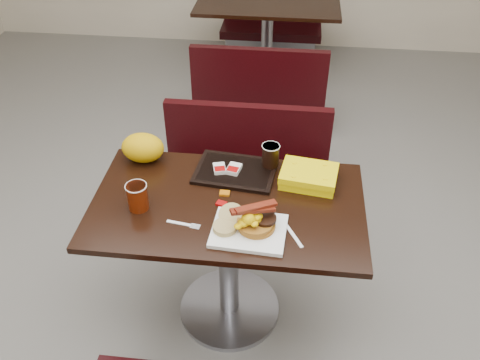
# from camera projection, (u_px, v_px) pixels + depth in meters

# --- Properties ---
(floor) EXTENTS (6.00, 7.00, 0.01)m
(floor) POSITION_uv_depth(u_px,v_px,m) (230.00, 309.00, 2.70)
(floor) COLOR gray
(floor) RESTS_ON ground
(table_near) EXTENTS (1.20, 0.70, 0.75)m
(table_near) POSITION_uv_depth(u_px,v_px,m) (229.00, 261.00, 2.47)
(table_near) COLOR black
(table_near) RESTS_ON floor
(bench_near_n) EXTENTS (1.00, 0.46, 0.72)m
(bench_near_n) POSITION_uv_depth(u_px,v_px,m) (244.00, 176.00, 3.02)
(bench_near_n) COLOR black
(bench_near_n) RESTS_ON floor
(table_far) EXTENTS (1.20, 0.70, 0.75)m
(table_far) POSITION_uv_depth(u_px,v_px,m) (267.00, 44.00, 4.50)
(table_far) COLOR black
(table_far) RESTS_ON floor
(bench_far_s) EXTENTS (1.00, 0.46, 0.72)m
(bench_far_s) POSITION_uv_depth(u_px,v_px,m) (260.00, 82.00, 3.96)
(bench_far_s) COLOR black
(bench_far_s) RESTS_ON floor
(bench_far_n) EXTENTS (1.00, 0.46, 0.72)m
(bench_far_n) POSITION_uv_depth(u_px,v_px,m) (272.00, 17.00, 5.05)
(bench_far_n) COLOR black
(bench_far_n) RESTS_ON floor
(platter) EXTENTS (0.32, 0.25, 0.02)m
(platter) POSITION_uv_depth(u_px,v_px,m) (249.00, 231.00, 2.08)
(platter) COLOR white
(platter) RESTS_ON table_near
(pancake_stack) EXTENTS (0.16, 0.16, 0.03)m
(pancake_stack) POSITION_uv_depth(u_px,v_px,m) (256.00, 224.00, 2.08)
(pancake_stack) COLOR #966319
(pancake_stack) RESTS_ON platter
(sausage_patty) EXTENTS (0.10, 0.10, 0.01)m
(sausage_patty) POSITION_uv_depth(u_px,v_px,m) (265.00, 218.00, 2.07)
(sausage_patty) COLOR black
(sausage_patty) RESTS_ON pancake_stack
(scrambled_eggs) EXTENTS (0.12, 0.11, 0.05)m
(scrambled_eggs) POSITION_uv_depth(u_px,v_px,m) (248.00, 220.00, 2.03)
(scrambled_eggs) COLOR #EDB804
(scrambled_eggs) RESTS_ON pancake_stack
(bacon_strips) EXTENTS (0.20, 0.15, 0.01)m
(bacon_strips) POSITION_uv_depth(u_px,v_px,m) (253.00, 209.00, 2.03)
(bacon_strips) COLOR #420804
(bacon_strips) RESTS_ON scrambled_eggs
(muffin_bottom) EXTENTS (0.11, 0.11, 0.02)m
(muffin_bottom) POSITION_uv_depth(u_px,v_px,m) (225.00, 227.00, 2.07)
(muffin_bottom) COLOR tan
(muffin_bottom) RESTS_ON platter
(muffin_top) EXTENTS (0.13, 0.13, 0.06)m
(muffin_top) POSITION_uv_depth(u_px,v_px,m) (231.00, 215.00, 2.11)
(muffin_top) COLOR tan
(muffin_top) RESTS_ON platter
(coffee_cup_near) EXTENTS (0.09, 0.09, 0.12)m
(coffee_cup_near) POSITION_uv_depth(u_px,v_px,m) (138.00, 197.00, 2.17)
(coffee_cup_near) COLOR maroon
(coffee_cup_near) RESTS_ON table_near
(fork) EXTENTS (0.15, 0.05, 0.00)m
(fork) POSITION_uv_depth(u_px,v_px,m) (179.00, 223.00, 2.13)
(fork) COLOR white
(fork) RESTS_ON table_near
(knife) EXTENTS (0.10, 0.16, 0.00)m
(knife) POSITION_uv_depth(u_px,v_px,m) (292.00, 234.00, 2.08)
(knife) COLOR white
(knife) RESTS_ON table_near
(condiment_syrup) EXTENTS (0.05, 0.03, 0.01)m
(condiment_syrup) POSITION_uv_depth(u_px,v_px,m) (225.00, 193.00, 2.28)
(condiment_syrup) COLOR #B85C07
(condiment_syrup) RESTS_ON table_near
(condiment_ketchup) EXTENTS (0.05, 0.04, 0.01)m
(condiment_ketchup) POSITION_uv_depth(u_px,v_px,m) (221.00, 204.00, 2.22)
(condiment_ketchup) COLOR #8C0504
(condiment_ketchup) RESTS_ON table_near
(tray) EXTENTS (0.40, 0.30, 0.02)m
(tray) POSITION_uv_depth(u_px,v_px,m) (235.00, 171.00, 2.40)
(tray) COLOR black
(tray) RESTS_ON table_near
(hashbrown_sleeve_left) EXTENTS (0.07, 0.09, 0.02)m
(hashbrown_sleeve_left) POSITION_uv_depth(u_px,v_px,m) (219.00, 168.00, 2.38)
(hashbrown_sleeve_left) COLOR silver
(hashbrown_sleeve_left) RESTS_ON tray
(hashbrown_sleeve_right) EXTENTS (0.07, 0.09, 0.02)m
(hashbrown_sleeve_right) POSITION_uv_depth(u_px,v_px,m) (234.00, 169.00, 2.38)
(hashbrown_sleeve_right) COLOR silver
(hashbrown_sleeve_right) RESTS_ON tray
(coffee_cup_far) EXTENTS (0.08, 0.08, 0.11)m
(coffee_cup_far) POSITION_uv_depth(u_px,v_px,m) (271.00, 155.00, 2.39)
(coffee_cup_far) COLOR black
(coffee_cup_far) RESTS_ON tray
(clamshell) EXTENTS (0.28, 0.23, 0.07)m
(clamshell) POSITION_uv_depth(u_px,v_px,m) (309.00, 176.00, 2.33)
(clamshell) COLOR yellow
(clamshell) RESTS_ON table_near
(paper_bag) EXTENTS (0.24, 0.20, 0.14)m
(paper_bag) POSITION_uv_depth(u_px,v_px,m) (143.00, 148.00, 2.44)
(paper_bag) COLOR #D0B706
(paper_bag) RESTS_ON table_near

